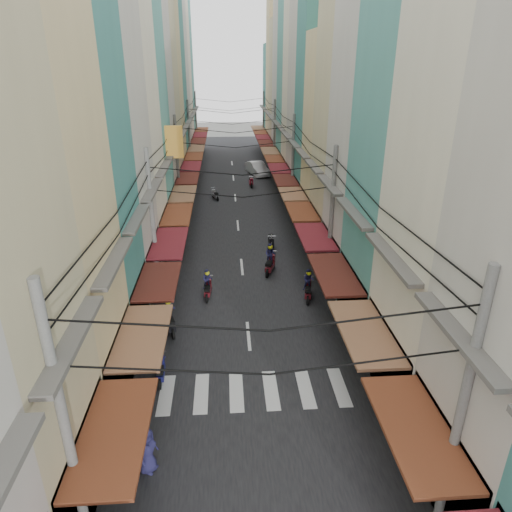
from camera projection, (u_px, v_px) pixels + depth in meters
name	position (u px, v px, depth m)	size (l,w,h in m)	color
ground	(246.00, 315.00, 23.86)	(160.00, 160.00, 0.00)	slate
road	(236.00, 204.00, 42.18)	(10.00, 80.00, 0.02)	black
sidewalk_left	(165.00, 205.00, 41.76)	(3.00, 80.00, 0.06)	gray
sidewalk_right	(305.00, 202.00, 42.58)	(3.00, 80.00, 0.06)	gray
crosswalk	(254.00, 391.00, 18.36)	(7.55, 2.40, 0.01)	silver
building_row_left	(131.00, 95.00, 34.66)	(7.80, 67.67, 23.70)	beige
building_row_right	(336.00, 99.00, 35.69)	(7.80, 68.98, 22.59)	teal
utility_poles	(236.00, 140.00, 35.00)	(10.20, 66.13, 8.20)	slate
white_car	(257.00, 175.00, 52.77)	(5.26, 2.06, 1.86)	silver
bicycle	(372.00, 339.00, 21.80)	(0.67, 1.79, 1.23)	black
moving_scooters	(240.00, 264.00, 28.51)	(7.83, 33.01, 1.95)	black
parked_scooters	(335.00, 356.00, 19.78)	(12.84, 14.41, 1.01)	black
pedestrians	(165.00, 295.00, 23.64)	(13.64, 19.66, 2.19)	black
market_umbrella	(411.00, 326.00, 18.83)	(2.35, 2.35, 2.47)	#B2B2B7
traffic_sign	(392.00, 345.00, 17.70)	(0.10, 0.63, 2.89)	slate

